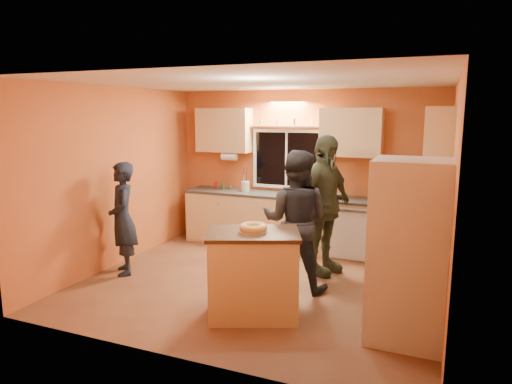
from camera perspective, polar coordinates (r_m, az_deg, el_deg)
The scene contains 14 objects.
ground at distance 6.15m, azimuth 0.39°, elevation -11.37°, with size 4.50×4.50×0.00m, color brown.
room_shell at distance 6.10m, azimuth 2.91°, elevation 4.14°, with size 4.54×4.04×2.61m.
back_counter at distance 7.54m, azimuth 5.34°, elevation -3.77°, with size 4.23×0.62×0.90m.
right_counter at distance 6.08m, azimuth 19.73°, elevation -7.71°, with size 0.62×1.84×0.90m.
refrigerator at distance 4.71m, azimuth 18.51°, elevation -7.05°, with size 0.72×0.70×1.80m, color silver.
island at distance 5.09m, azimuth -0.35°, elevation -10.14°, with size 1.17×1.00×0.96m.
bundt_pastry at distance 4.94m, azimuth -0.35°, elevation -4.48°, with size 0.31×0.31×0.09m, color #DEB15B.
person_left at distance 6.57m, azimuth -16.32°, elevation -3.21°, with size 0.57×0.38×1.57m, color black.
person_center at distance 5.74m, azimuth 4.96°, elevation -3.63°, with size 0.87×0.67×1.78m, color black.
person_right at distance 6.35m, azimuth 8.41°, elevation -1.65°, with size 1.14×0.47×1.94m, color #303320.
mixing_bowl at distance 7.30m, azimuth 9.83°, elevation -0.40°, with size 0.34×0.34×0.08m, color black.
utensil_crock at distance 7.78m, azimuth -1.35°, elevation 0.72°, with size 0.14×0.14×0.17m, color beige.
potted_plant at distance 5.15m, azimuth 20.19°, elevation -3.93°, with size 0.28×0.24×0.31m, color gray.
red_box at distance 5.91m, azimuth 19.43°, elevation -3.33°, with size 0.16×0.12×0.07m, color #A32A19.
Camera 1 is at (2.14, -5.31, 2.24)m, focal length 32.00 mm.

